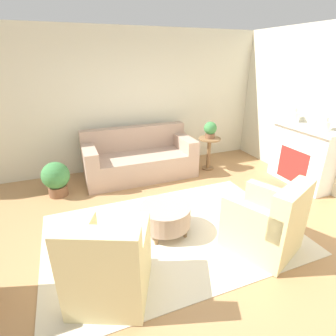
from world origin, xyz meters
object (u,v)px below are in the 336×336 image
object	(u,v)px
ottoman_table	(165,215)
vase_mantel_far	(325,125)
side_table	(209,149)
potted_plant_on_side_table	(210,130)
couch	(139,159)
armchair_right	(267,224)
potted_plant_floor	(56,178)
armchair_left	(109,267)
vase_mantel_near	(294,117)

from	to	relation	value
ottoman_table	vase_mantel_far	xyz separation A→B (m)	(2.89, 0.18, 0.94)
side_table	potted_plant_on_side_table	xyz separation A→B (m)	(-0.00, 0.00, 0.42)
couch	ottoman_table	world-z (taller)	couch
couch	vase_mantel_far	bearing A→B (deg)	-33.73
armchair_right	vase_mantel_far	bearing A→B (deg)	27.34
ottoman_table	potted_plant_floor	xyz separation A→B (m)	(-1.37, 1.68, 0.07)
couch	vase_mantel_far	distance (m)	3.36
couch	armchair_left	bearing A→B (deg)	-111.52
side_table	potted_plant_on_side_table	distance (m)	0.42
vase_mantel_near	armchair_right	bearing A→B (deg)	-138.83
armchair_left	vase_mantel_far	distance (m)	3.99
ottoman_table	potted_plant_on_side_table	distance (m)	2.50
armchair_left	armchair_right	xyz separation A→B (m)	(1.93, 0.00, 0.00)
vase_mantel_far	armchair_right	bearing A→B (deg)	-152.66
armchair_right	potted_plant_on_side_table	bearing A→B (deg)	76.05
armchair_left	ottoman_table	distance (m)	1.19
vase_mantel_near	potted_plant_on_side_table	xyz separation A→B (m)	(-1.23, 0.91, -0.35)
vase_mantel_far	ottoman_table	bearing A→B (deg)	-176.43
armchair_right	potted_plant_floor	size ratio (longest dim) A/B	1.65
ottoman_table	armchair_left	bearing A→B (deg)	-138.79
vase_mantel_far	side_table	bearing A→B (deg)	127.83
vase_mantel_near	couch	bearing A→B (deg)	157.14
potted_plant_floor	ottoman_table	bearing A→B (deg)	-50.73
armchair_left	couch	bearing A→B (deg)	68.48
couch	vase_mantel_far	world-z (taller)	vase_mantel_far
armchair_right	vase_mantel_near	distance (m)	2.61
potted_plant_on_side_table	potted_plant_floor	bearing A→B (deg)	-178.51
armchair_left	potted_plant_on_side_table	distance (m)	3.64
armchair_left	side_table	bearing A→B (deg)	44.76
armchair_right	potted_plant_on_side_table	world-z (taller)	potted_plant_on_side_table
armchair_left	vase_mantel_near	xyz separation A→B (m)	(3.78, 1.62, 0.86)
vase_mantel_near	side_table	bearing A→B (deg)	143.25
couch	potted_plant_floor	size ratio (longest dim) A/B	3.51
armchair_right	vase_mantel_near	bearing A→B (deg)	41.17
armchair_right	vase_mantel_far	xyz separation A→B (m)	(1.86, 0.96, 0.84)
ottoman_table	potted_plant_on_side_table	world-z (taller)	potted_plant_on_side_table
side_table	potted_plant_floor	xyz separation A→B (m)	(-3.04, -0.08, -0.12)
armchair_right	side_table	xyz separation A→B (m)	(0.63, 2.54, 0.09)
armchair_right	vase_mantel_near	xyz separation A→B (m)	(1.86, 1.62, 0.86)
side_table	vase_mantel_near	xyz separation A→B (m)	(1.23, -0.91, 0.77)
armchair_left	potted_plant_floor	size ratio (longest dim) A/B	1.65
ottoman_table	potted_plant_floor	distance (m)	2.17
vase_mantel_near	armchair_left	bearing A→B (deg)	-156.79
potted_plant_on_side_table	armchair_left	bearing A→B (deg)	-135.24
potted_plant_on_side_table	ottoman_table	bearing A→B (deg)	-133.51
couch	ottoman_table	distance (m)	1.99
ottoman_table	vase_mantel_far	bearing A→B (deg)	3.57
vase_mantel_near	vase_mantel_far	bearing A→B (deg)	-90.00
armchair_left	potted_plant_floor	distance (m)	2.51
potted_plant_on_side_table	potted_plant_floor	size ratio (longest dim) A/B	0.56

